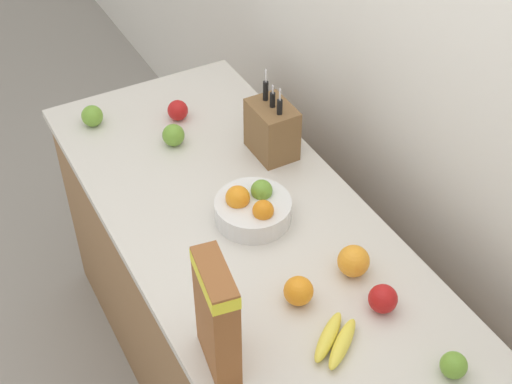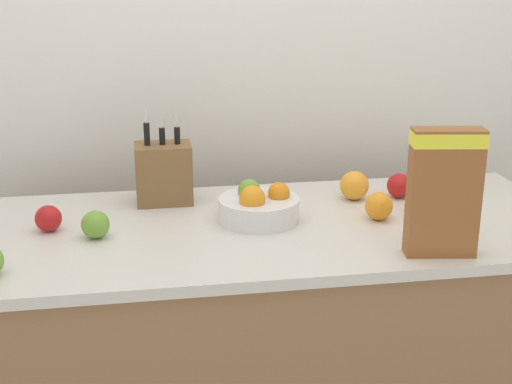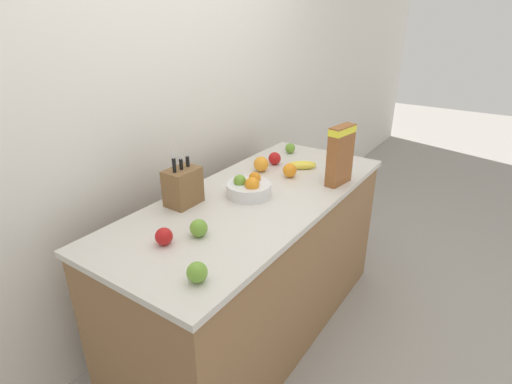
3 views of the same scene
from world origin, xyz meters
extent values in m
cube|color=silver|center=(0.00, 0.59, 1.30)|extent=(9.00, 0.06, 2.60)
cube|color=olive|center=(0.00, 0.00, 0.42)|extent=(1.74, 0.71, 0.83)
cube|color=beige|center=(0.00, 0.00, 0.85)|extent=(1.77, 0.74, 0.03)
cube|color=brown|center=(-0.28, 0.24, 0.95)|extent=(0.17, 0.12, 0.18)
cylinder|color=black|center=(-0.32, 0.24, 1.08)|extent=(0.02, 0.02, 0.07)
cube|color=silver|center=(-0.32, 0.24, 1.14)|extent=(0.01, 0.00, 0.04)
cylinder|color=black|center=(-0.28, 0.24, 1.07)|extent=(0.02, 0.02, 0.05)
cube|color=silver|center=(-0.28, 0.24, 1.11)|extent=(0.01, 0.00, 0.03)
cylinder|color=black|center=(-0.23, 0.24, 1.07)|extent=(0.02, 0.02, 0.05)
cube|color=silver|center=(-0.23, 0.24, 1.12)|extent=(0.01, 0.00, 0.04)
cube|color=brown|center=(0.39, -0.29, 1.03)|extent=(0.18, 0.09, 0.33)
cube|color=yellow|center=(0.39, -0.29, 1.16)|extent=(0.18, 0.09, 0.04)
cylinder|color=silver|center=(-0.02, 0.03, 0.90)|extent=(0.23, 0.23, 0.07)
sphere|color=orange|center=(0.04, 0.03, 0.94)|extent=(0.06, 0.06, 0.06)
sphere|color=#6B9E33|center=(-0.04, 0.07, 0.94)|extent=(0.07, 0.07, 0.07)
sphere|color=orange|center=(-0.04, -0.01, 0.94)|extent=(0.07, 0.07, 0.07)
ellipsoid|color=yellow|center=(0.47, -0.02, 0.88)|extent=(0.13, 0.16, 0.04)
ellipsoid|color=yellow|center=(0.51, 0.00, 0.88)|extent=(0.13, 0.16, 0.04)
sphere|color=#6B9E33|center=(-0.47, -0.03, 0.90)|extent=(0.08, 0.08, 0.08)
sphere|color=red|center=(0.45, 0.16, 0.90)|extent=(0.08, 0.08, 0.08)
sphere|color=red|center=(-0.60, 0.04, 0.90)|extent=(0.07, 0.07, 0.07)
sphere|color=#6B9E33|center=(-0.71, -0.23, 0.90)|extent=(0.08, 0.08, 0.08)
sphere|color=#6B9E33|center=(0.70, 0.19, 0.90)|extent=(0.07, 0.07, 0.07)
sphere|color=orange|center=(0.32, -0.02, 0.90)|extent=(0.08, 0.08, 0.08)
sphere|color=orange|center=(0.31, 0.17, 0.91)|extent=(0.09, 0.09, 0.09)
camera|label=1|loc=(1.36, -0.71, 2.34)|focal=50.00mm
camera|label=2|loc=(-0.34, -1.86, 1.57)|focal=50.00mm
camera|label=3|loc=(-1.55, -1.05, 1.73)|focal=28.00mm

